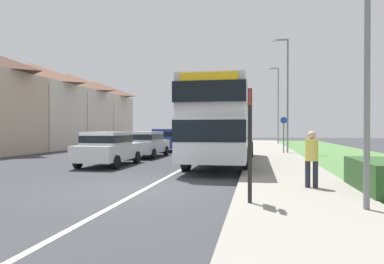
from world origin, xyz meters
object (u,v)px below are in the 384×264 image
Objects in this scene: parked_car_silver at (146,143)px; street_lamp_mid at (286,89)px; parked_car_blue at (167,139)px; cycle_route_sign at (284,133)px; parked_car_white at (109,147)px; pedestrian_at_stop at (312,156)px; double_decker_bus at (223,120)px; street_lamp_far at (277,101)px; bus_stop_sign at (250,137)px; street_lamp_near at (361,17)px.

street_lamp_mid is at bearing 25.61° from parked_car_silver.
parked_car_blue is 1.66× the size of cycle_route_sign.
parked_car_white is 1.64× the size of cycle_route_sign.
cycle_route_sign reaches higher than pedestrian_at_stop.
street_lamp_far is (3.81, 21.70, 2.61)m from double_decker_bus.
parked_car_white is 1.59× the size of bus_stop_sign.
street_lamp_mid is at bearing 69.30° from cycle_route_sign.
parked_car_silver is at bearing 124.50° from street_lamp_near.
pedestrian_at_stop is 3.89m from street_lamp_near.
street_lamp_mid is at bearing 88.04° from pedestrian_at_stop.
street_lamp_mid is 0.93× the size of street_lamp_far.
street_lamp_far reaches higher than parked_car_silver.
parked_car_blue is at bearing 89.99° from parked_car_white.
parked_car_blue is (0.00, 10.47, 0.06)m from parked_car_white.
double_decker_bus is 4.14× the size of cycle_route_sign.
street_lamp_mid reaches higher than double_decker_bus.
bus_stop_sign is (6.63, -7.37, 0.66)m from parked_car_white.
cycle_route_sign is 15.18m from street_lamp_far.
cycle_route_sign is (8.38, 3.60, 0.56)m from parked_car_silver.
street_lamp_far reaches higher than street_lamp_near.
parked_car_blue is 1.60× the size of bus_stop_sign.
street_lamp_near is at bearing -68.56° from double_decker_bus.
cycle_route_sign is (1.91, 15.99, -0.11)m from bus_stop_sign.
pedestrian_at_stop is (3.08, -6.83, -1.17)m from double_decker_bus.
pedestrian_at_stop is 0.25× the size of street_lamp_near.
street_lamp_near reaches higher than parked_car_blue.
double_decker_bus is at bearing 111.44° from street_lamp_near.
parked_car_blue is 17.63m from pedestrian_at_stop.
parked_car_blue is at bearing 110.37° from bus_stop_sign.
bus_stop_sign is (-1.62, -2.26, 0.56)m from pedestrian_at_stop.
parked_car_silver is (-5.00, 3.30, -1.28)m from double_decker_bus.
bus_stop_sign is 0.31× the size of street_lamp_far.
parked_car_white is 25.37m from street_lamp_far.
street_lamp_mid reaches higher than bus_stop_sign.
bus_stop_sign is at bearing -97.28° from street_lamp_mid.
parked_car_silver is 12.96m from pedestrian_at_stop.
parked_car_silver is 9.13m from cycle_route_sign.
double_decker_bus is at bearing -99.96° from street_lamp_far.
parked_car_silver is 2.69× the size of pedestrian_at_stop.
street_lamp_mid is at bearing -90.96° from street_lamp_far.
parked_car_silver is 1.73× the size of bus_stop_sign.
bus_stop_sign is at bearing -96.83° from cycle_route_sign.
pedestrian_at_stop is 0.21× the size of street_lamp_mid.
street_lamp_far is at bearing 55.28° from parked_car_blue.
parked_car_white is (-5.17, -1.72, -1.27)m from double_decker_bus.
pedestrian_at_stop is 28.79m from street_lamp_far.
parked_car_white is 13.14m from street_lamp_mid.
parked_car_blue is at bearing 91.72° from parked_car_silver.
pedestrian_at_stop reaches higher than parked_car_silver.
parked_car_silver is 13.99m from bus_stop_sign.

